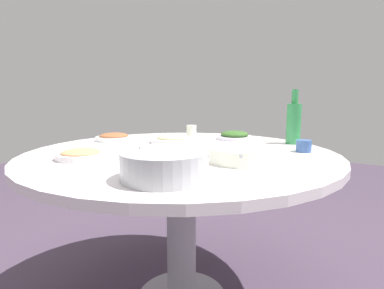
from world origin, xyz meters
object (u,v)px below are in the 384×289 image
(tea_cup_near, at_px, (304,146))
(green_bottle, at_px, (294,122))
(soup_bowl, at_px, (240,155))
(dish_greens, at_px, (235,136))
(dish_stirfry, at_px, (114,137))
(dish_noodles, at_px, (173,139))
(tea_cup_far, at_px, (191,131))
(dish_shrimp, at_px, (81,154))
(rice_bowl, at_px, (165,165))
(round_dining_table, at_px, (181,178))

(tea_cup_near, bearing_deg, green_bottle, -65.77)
(soup_bowl, bearing_deg, dish_greens, -65.07)
(dish_stirfry, relative_size, dish_noodles, 0.82)
(dish_greens, height_order, dish_stirfry, dish_greens)
(dish_stirfry, bearing_deg, tea_cup_far, -128.35)
(dish_shrimp, distance_m, dish_noodles, 0.55)
(tea_cup_far, bearing_deg, rice_bowl, 116.10)
(dish_noodles, relative_size, green_bottle, 0.87)
(tea_cup_near, bearing_deg, round_dining_table, 29.01)
(rice_bowl, relative_size, soup_bowl, 1.02)
(dish_greens, distance_m, tea_cup_near, 0.48)
(dish_stirfry, relative_size, green_bottle, 0.71)
(rice_bowl, bearing_deg, dish_stirfry, -35.41)
(round_dining_table, distance_m, tea_cup_far, 0.53)
(dish_stirfry, distance_m, tea_cup_near, 1.01)
(dish_shrimp, xyz_separation_m, dish_stirfry, (0.25, -0.44, 0.00))
(rice_bowl, xyz_separation_m, green_bottle, (-0.17, -0.92, 0.07))
(soup_bowl, distance_m, tea_cup_far, 0.75)
(rice_bowl, height_order, dish_stirfry, rice_bowl)
(green_bottle, bearing_deg, dish_stirfry, 24.04)
(rice_bowl, bearing_deg, soup_bowl, -105.86)
(dish_noodles, relative_size, tea_cup_far, 3.50)
(rice_bowl, bearing_deg, round_dining_table, -63.16)
(rice_bowl, relative_size, tea_cup_far, 3.83)
(dish_stirfry, relative_size, tea_cup_near, 2.95)
(dish_shrimp, bearing_deg, rice_bowl, 170.64)
(round_dining_table, distance_m, dish_shrimp, 0.46)
(soup_bowl, height_order, tea_cup_near, soup_bowl)
(soup_bowl, bearing_deg, tea_cup_far, -44.61)
(dish_noodles, distance_m, green_bottle, 0.65)
(round_dining_table, bearing_deg, tea_cup_near, -150.99)
(dish_greens, height_order, tea_cup_far, tea_cup_far)
(green_bottle, xyz_separation_m, tea_cup_far, (0.61, 0.03, -0.08))
(round_dining_table, bearing_deg, dish_greens, -96.97)
(soup_bowl, bearing_deg, green_bottle, -97.40)
(soup_bowl, relative_size, tea_cup_far, 3.76)
(dish_greens, height_order, tea_cup_near, tea_cup_near)
(soup_bowl, distance_m, dish_greens, 0.61)
(soup_bowl, distance_m, dish_stirfry, 0.84)
(dish_shrimp, height_order, tea_cup_far, tea_cup_far)
(dish_greens, bearing_deg, tea_cup_far, 5.87)
(soup_bowl, distance_m, green_bottle, 0.57)
(rice_bowl, distance_m, dish_greens, 0.93)
(dish_shrimp, xyz_separation_m, tea_cup_near, (-0.75, -0.62, 0.01))
(rice_bowl, relative_size, green_bottle, 0.95)
(soup_bowl, height_order, dish_shrimp, soup_bowl)
(round_dining_table, xyz_separation_m, green_bottle, (-0.39, -0.49, 0.24))
(rice_bowl, height_order, dish_greens, rice_bowl)
(rice_bowl, height_order, soup_bowl, rice_bowl)
(rice_bowl, xyz_separation_m, dish_shrimp, (0.47, -0.08, -0.03))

